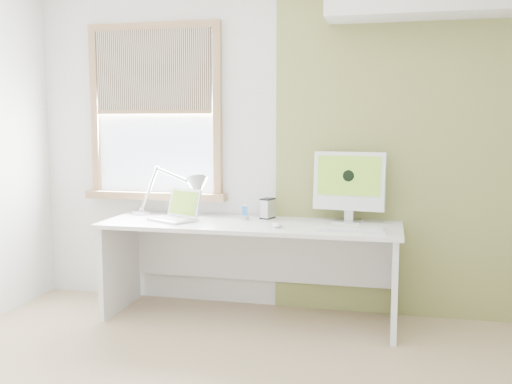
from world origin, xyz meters
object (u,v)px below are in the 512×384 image
(laptop, at_px, (178,212))
(external_drive, at_px, (268,208))
(desk, at_px, (252,247))
(desk_lamp, at_px, (187,190))
(imac, at_px, (349,183))

(laptop, bearing_deg, external_drive, 19.73)
(desk, distance_m, desk_lamp, 0.71)
(desk, distance_m, external_drive, 0.33)
(laptop, distance_m, external_drive, 0.69)
(desk_lamp, xyz_separation_m, laptop, (0.00, -0.21, -0.15))
(desk_lamp, bearing_deg, imac, 0.75)
(desk_lamp, bearing_deg, external_drive, 1.91)
(desk_lamp, distance_m, laptop, 0.26)
(external_drive, bearing_deg, imac, -0.46)
(desk_lamp, relative_size, imac, 1.30)
(laptop, height_order, imac, imac)
(imac, bearing_deg, desk, -167.09)
(desk, xyz_separation_m, external_drive, (0.09, 0.17, 0.27))
(laptop, relative_size, imac, 0.78)
(external_drive, bearing_deg, desk_lamp, -178.09)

